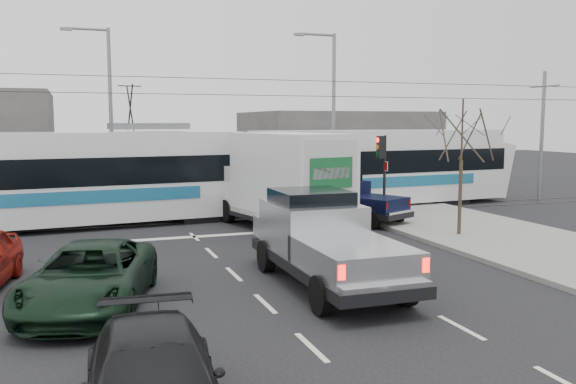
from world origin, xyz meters
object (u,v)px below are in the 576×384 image
object	(u,v)px
street_lamp_far	(107,106)
green_car	(90,277)
bare_tree	(462,136)
tram	(245,171)
box_truck	(282,182)
navy_pickup	(350,199)
dark_car	(153,383)
traffic_signal	(382,159)
silver_pickup	(322,239)
street_lamp_near	(330,107)

from	to	relation	value
street_lamp_far	green_car	distance (m)	18.55
bare_tree	street_lamp_far	xyz separation A→B (m)	(-11.79, 13.50, 1.32)
street_lamp_far	green_car	size ratio (longest dim) A/B	1.67
tram	box_truck	distance (m)	3.91
tram	navy_pickup	xyz separation A→B (m)	(3.84, -3.15, -1.06)
tram	navy_pickup	bearing A→B (deg)	-44.73
bare_tree	green_car	xyz separation A→B (m)	(-13.24, -4.47, -3.04)
green_car	dark_car	world-z (taller)	green_car
traffic_signal	silver_pickup	bearing A→B (deg)	-126.93
navy_pickup	box_truck	bearing A→B (deg)	167.26
bare_tree	street_lamp_far	bearing A→B (deg)	131.12
traffic_signal	green_car	xyz separation A→B (m)	(-12.11, -8.47, -1.99)
silver_pickup	green_car	xyz separation A→B (m)	(-5.95, -0.28, -0.46)
street_lamp_near	silver_pickup	distance (m)	17.62
bare_tree	tram	bearing A→B (deg)	127.43
bare_tree	box_truck	distance (m)	7.16
traffic_signal	dark_car	xyz separation A→B (m)	(-11.43, -14.66, -2.06)
traffic_signal	navy_pickup	xyz separation A→B (m)	(-1.10, 0.78, -1.74)
street_lamp_near	silver_pickup	xyz separation A→B (m)	(-7.00, -15.69, -3.90)
street_lamp_near	tram	size ratio (longest dim) A/B	0.31
street_lamp_near	box_truck	distance (m)	9.69
box_truck	dark_car	xyz separation A→B (m)	(-6.96, -14.72, -1.24)
navy_pickup	dark_car	size ratio (longest dim) A/B	1.09
traffic_signal	street_lamp_far	bearing A→B (deg)	138.28
street_lamp_near	traffic_signal	bearing A→B (deg)	-96.41
street_lamp_near	green_car	xyz separation A→B (m)	(-12.95, -15.97, -4.36)
silver_pickup	dark_car	bearing A→B (deg)	-128.84
box_truck	green_car	size ratio (longest dim) A/B	1.51
bare_tree	dark_car	bearing A→B (deg)	-139.65
green_car	tram	bearing A→B (deg)	74.84
street_lamp_far	dark_car	world-z (taller)	street_lamp_far
street_lamp_far	dark_car	bearing A→B (deg)	-91.83
bare_tree	tram	world-z (taller)	tram
silver_pickup	bare_tree	bearing A→B (deg)	30.22
silver_pickup	navy_pickup	bearing A→B (deg)	60.92
green_car	dark_car	xyz separation A→B (m)	(0.68, -6.19, -0.07)
bare_tree	box_truck	size ratio (longest dim) A/B	0.61
bare_tree	traffic_signal	size ratio (longest dim) A/B	1.39
dark_car	tram	bearing A→B (deg)	74.91
traffic_signal	street_lamp_far	xyz separation A→B (m)	(-10.66, 9.50, 2.37)
box_truck	green_car	world-z (taller)	box_truck
box_truck	navy_pickup	distance (m)	3.57
street_lamp_near	street_lamp_far	xyz separation A→B (m)	(-11.50, 2.00, 0.00)
green_car	dark_car	bearing A→B (deg)	-68.88
street_lamp_far	tram	bearing A→B (deg)	-44.25
box_truck	dark_car	world-z (taller)	box_truck
green_car	street_lamp_near	bearing A→B (deg)	65.83
traffic_signal	box_truck	size ratio (longest dim) A/B	0.44
silver_pickup	green_car	size ratio (longest dim) A/B	1.24
navy_pickup	green_car	world-z (taller)	navy_pickup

